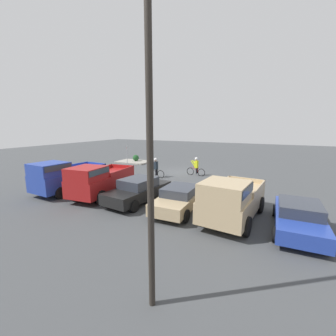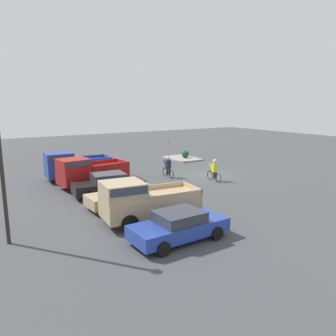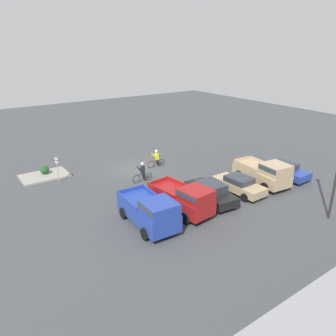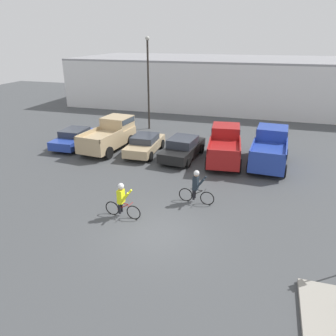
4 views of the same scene
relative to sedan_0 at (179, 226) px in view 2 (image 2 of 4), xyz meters
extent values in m
plane|color=#424447|center=(9.63, -9.33, -0.67)|extent=(80.00, 80.00, 0.00)
cube|color=#233D9E|center=(0.00, 0.00, -0.11)|extent=(1.93, 4.42, 0.60)
cube|color=#2D333D|center=(0.00, 0.00, 0.42)|extent=(1.69, 2.01, 0.46)
cylinder|color=black|center=(-0.94, 1.38, -0.37)|extent=(0.20, 0.61, 0.60)
cylinder|color=black|center=(0.87, 1.42, -0.37)|extent=(0.20, 0.61, 0.60)
cylinder|color=black|center=(-0.87, -1.42, -0.37)|extent=(0.20, 0.61, 0.60)
cylinder|color=black|center=(0.94, -1.38, -0.37)|extent=(0.20, 0.61, 0.60)
cube|color=tan|center=(2.80, -0.17, 0.19)|extent=(2.52, 5.07, 0.95)
cube|color=tan|center=(2.95, 1.29, 1.09)|extent=(2.07, 2.13, 0.84)
cube|color=#333D47|center=(2.95, 1.29, 1.27)|extent=(2.11, 1.98, 0.37)
cube|color=tan|center=(1.72, -1.05, 0.79)|extent=(0.37, 2.93, 0.25)
cube|color=tan|center=(3.68, -1.24, 0.79)|extent=(0.37, 2.93, 0.25)
cube|color=tan|center=(2.56, -2.56, 0.79)|extent=(2.05, 0.28, 0.25)
cylinder|color=black|center=(1.93, 1.44, -0.24)|extent=(0.30, 0.87, 0.85)
cylinder|color=black|center=(3.97, 1.24, -0.24)|extent=(0.30, 0.87, 0.85)
cylinder|color=black|center=(1.63, -1.58, -0.24)|extent=(0.30, 0.87, 0.85)
cylinder|color=black|center=(3.67, -1.78, -0.24)|extent=(0.30, 0.87, 0.85)
cube|color=tan|center=(5.60, 0.01, -0.09)|extent=(1.87, 4.36, 0.60)
cube|color=#2D333D|center=(5.60, 0.01, 0.44)|extent=(1.62, 1.98, 0.45)
cylinder|color=black|center=(4.69, 1.36, -0.34)|extent=(0.20, 0.66, 0.65)
cylinder|color=black|center=(6.43, 1.41, -0.34)|extent=(0.20, 0.66, 0.65)
cylinder|color=black|center=(4.77, -1.40, -0.34)|extent=(0.20, 0.66, 0.65)
cylinder|color=black|center=(6.51, -1.35, -0.34)|extent=(0.20, 0.66, 0.65)
cube|color=black|center=(8.40, -0.18, -0.07)|extent=(2.27, 4.71, 0.63)
cube|color=#2D333D|center=(8.40, -0.18, 0.51)|extent=(1.84, 2.20, 0.54)
cylinder|color=black|center=(7.64, 1.36, -0.34)|extent=(0.24, 0.67, 0.66)
cylinder|color=black|center=(9.45, 1.18, -0.34)|extent=(0.24, 0.67, 0.66)
cylinder|color=black|center=(7.35, -1.53, -0.34)|extent=(0.24, 0.67, 0.66)
cylinder|color=black|center=(9.16, -1.71, -0.34)|extent=(0.24, 0.67, 0.66)
cube|color=maroon|center=(11.20, -0.18, 0.22)|extent=(2.47, 5.05, 1.02)
cube|color=maroon|center=(11.05, 1.27, 1.10)|extent=(2.00, 2.13, 0.75)
cube|color=#333D47|center=(11.05, 1.27, 1.26)|extent=(2.05, 1.98, 0.33)
cube|color=maroon|center=(10.36, -1.25, 0.85)|extent=(0.38, 2.91, 0.25)
cube|color=maroon|center=(12.24, -1.05, 0.85)|extent=(0.38, 2.91, 0.25)
cube|color=maroon|center=(11.45, -2.56, 0.85)|extent=(1.97, 0.28, 0.25)
cylinder|color=black|center=(10.06, 1.22, -0.25)|extent=(0.31, 0.85, 0.83)
cylinder|color=black|center=(12.02, 1.42, -0.25)|extent=(0.31, 0.85, 0.83)
cylinder|color=black|center=(10.38, -1.79, -0.25)|extent=(0.31, 0.85, 0.83)
cylinder|color=black|center=(12.34, -1.58, -0.25)|extent=(0.31, 0.85, 0.83)
cube|color=#233D9E|center=(14.00, 0.03, 0.21)|extent=(2.31, 5.01, 1.07)
cube|color=#233D9E|center=(14.08, 1.50, 1.14)|extent=(2.00, 2.06, 0.79)
cube|color=#333D47|center=(14.08, 1.50, 1.31)|extent=(2.05, 1.91, 0.35)
cube|color=#233D9E|center=(12.96, -0.90, 0.87)|extent=(0.23, 2.95, 0.25)
cube|color=#233D9E|center=(14.94, -1.00, 0.87)|extent=(0.23, 2.95, 0.25)
cube|color=#233D9E|center=(13.88, -2.38, 0.87)|extent=(2.07, 0.19, 0.25)
cylinder|color=black|center=(13.05, 1.61, -0.28)|extent=(0.26, 0.78, 0.77)
cylinder|color=black|center=(15.11, 1.50, -0.28)|extent=(0.26, 0.78, 0.77)
cylinder|color=black|center=(12.89, -1.44, -0.28)|extent=(0.26, 0.78, 0.77)
cylinder|color=black|center=(14.95, -1.54, -0.28)|extent=(0.26, 0.78, 0.77)
torus|color=black|center=(11.23, -6.24, -0.33)|extent=(0.72, 0.10, 0.72)
torus|color=black|center=(10.12, -6.16, -0.33)|extent=(0.72, 0.10, 0.72)
cylinder|color=black|center=(10.67, -6.20, -0.16)|extent=(0.58, 0.08, 0.38)
cylinder|color=black|center=(10.67, -6.20, 0.04)|extent=(0.61, 0.08, 0.04)
cylinder|color=black|center=(10.48, -6.19, -0.16)|extent=(0.04, 0.04, 0.35)
cylinder|color=black|center=(11.09, -6.23, 0.07)|extent=(0.06, 0.46, 0.02)
cylinder|color=black|center=(10.57, -6.10, -0.20)|extent=(0.13, 0.13, 0.54)
cylinder|color=black|center=(10.55, -6.28, -0.20)|extent=(0.13, 0.13, 0.54)
cube|color=#1E2833|center=(10.62, -6.20, 0.41)|extent=(0.27, 0.38, 0.68)
cylinder|color=#1E2833|center=(10.85, -6.04, 0.41)|extent=(0.55, 0.13, 0.73)
cylinder|color=#1E2833|center=(10.83, -6.38, 0.41)|extent=(0.55, 0.13, 0.73)
sphere|color=tan|center=(10.64, -6.20, 0.87)|extent=(0.25, 0.25, 0.25)
sphere|color=silver|center=(10.64, -6.20, 0.94)|extent=(0.28, 0.28, 0.28)
torus|color=black|center=(8.29, -8.58, -0.34)|extent=(0.71, 0.10, 0.70)
torus|color=black|center=(7.18, -8.50, -0.34)|extent=(0.71, 0.10, 0.70)
cylinder|color=maroon|center=(7.73, -8.54, -0.17)|extent=(0.57, 0.08, 0.37)
cylinder|color=maroon|center=(7.73, -8.54, 0.03)|extent=(0.61, 0.08, 0.04)
cylinder|color=maroon|center=(7.54, -8.52, -0.17)|extent=(0.04, 0.04, 0.34)
cylinder|color=maroon|center=(8.15, -8.57, 0.05)|extent=(0.06, 0.46, 0.02)
cylinder|color=black|center=(7.63, -8.44, -0.21)|extent=(0.13, 0.13, 0.52)
cylinder|color=black|center=(7.62, -8.62, -0.21)|extent=(0.13, 0.13, 0.52)
cube|color=yellow|center=(7.68, -8.53, 0.37)|extent=(0.27, 0.38, 0.64)
cylinder|color=yellow|center=(7.91, -8.38, 0.37)|extent=(0.55, 0.13, 0.70)
cylinder|color=yellow|center=(7.89, -8.72, 0.37)|extent=(0.55, 0.13, 0.70)
sphere|color=tan|center=(7.71, -8.54, 0.82)|extent=(0.25, 0.25, 0.25)
sphere|color=silver|center=(7.71, -8.54, 0.89)|extent=(0.28, 0.28, 0.28)
cylinder|color=#9E9EA3|center=(16.58, -10.02, 0.50)|extent=(0.06, 0.06, 2.34)
cube|color=white|center=(16.58, -10.02, 1.35)|extent=(0.16, 0.27, 0.45)
cube|color=red|center=(16.58, -10.02, 1.35)|extent=(0.16, 0.28, 0.10)
cylinder|color=#2D2823|center=(3.60, 6.35, 3.05)|extent=(0.16, 0.16, 7.44)
cube|color=gray|center=(17.19, -12.14, -0.59)|extent=(3.98, 2.73, 0.15)
sphere|color=#1E4C23|center=(17.04, -12.41, -0.13)|extent=(0.77, 0.77, 0.77)
camera|label=1|loc=(0.98, 10.68, 3.89)|focal=24.00mm
camera|label=2|loc=(-11.11, 7.61, 5.25)|focal=35.00mm
camera|label=3|loc=(23.63, 16.03, 10.29)|focal=35.00mm
camera|label=4|loc=(13.57, -20.55, 7.13)|focal=35.00mm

